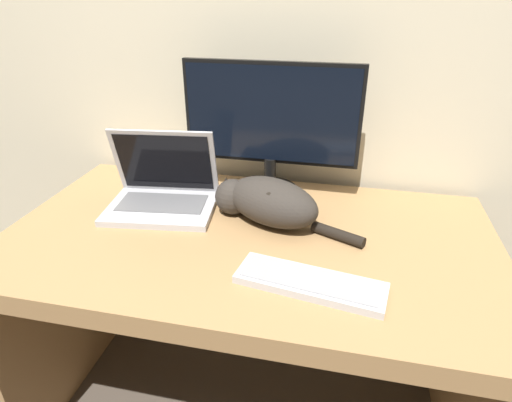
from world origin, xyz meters
The scene contains 6 objects.
wall_back centered at (0.00, 0.86, 1.30)m, with size 6.40×0.06×2.60m.
desk centered at (0.00, 0.40, 0.57)m, with size 1.42×0.80×0.73m.
monitor centered at (0.01, 0.68, 0.97)m, with size 0.58×0.19×0.44m.
laptop centered at (-0.31, 0.50, 0.78)m, with size 0.36×0.29×0.25m.
external_keyboard centered at (0.20, 0.19, 0.74)m, with size 0.37×0.17×0.02m.
cat centered at (0.04, 0.48, 0.80)m, with size 0.47×0.27×0.14m.
Camera 1 is at (0.25, -0.64, 1.38)m, focal length 30.00 mm.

